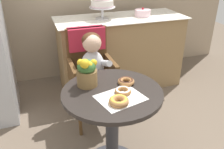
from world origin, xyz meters
TOP-DOWN VIEW (x-y plane):
  - cafe_table at (0.00, 0.00)m, footprint 0.72×0.72m
  - wicker_chair at (0.02, 0.74)m, footprint 0.42×0.45m
  - seated_child at (0.02, 0.58)m, footprint 0.27×0.32m
  - paper_napkin at (0.02, -0.11)m, footprint 0.35×0.31m
  - donut_front at (0.06, -0.05)m, footprint 0.12×0.12m
  - donut_mid at (0.13, 0.07)m, footprint 0.12×0.12m
  - donut_side at (-0.01, -0.17)m, footprint 0.13×0.13m
  - flower_vase at (-0.15, 0.14)m, footprint 0.15×0.16m
  - display_counter at (0.55, 1.30)m, footprint 1.56×0.62m
  - tiered_cake_stand at (0.32, 1.30)m, footprint 0.30×0.30m
  - round_layer_cake at (0.82, 1.27)m, footprint 0.19×0.19m

SIDE VIEW (x-z plane):
  - display_counter at x=0.55m, z-range 0.00..0.90m
  - cafe_table at x=0.00m, z-range 0.15..0.87m
  - wicker_chair at x=0.02m, z-range 0.16..1.12m
  - seated_child at x=0.02m, z-range 0.31..1.04m
  - paper_napkin at x=0.02m, z-range 0.72..0.72m
  - donut_front at x=0.06m, z-range 0.72..0.76m
  - donut_mid at x=0.13m, z-range 0.72..0.76m
  - donut_side at x=-0.01m, z-range 0.72..0.77m
  - flower_vase at x=-0.15m, z-range 0.72..0.95m
  - round_layer_cake at x=0.82m, z-range 0.89..0.99m
  - tiered_cake_stand at x=0.32m, z-range 0.94..1.22m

